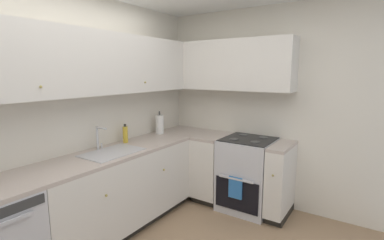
# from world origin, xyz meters

# --- Properties ---
(wall_back) EXTENTS (4.04, 0.05, 2.53)m
(wall_back) POSITION_xyz_m (0.00, 1.47, 1.27)
(wall_back) COLOR silver
(wall_back) RESTS_ON ground_plane
(wall_right) EXTENTS (0.05, 2.98, 2.53)m
(wall_right) POSITION_xyz_m (2.00, 0.00, 1.27)
(wall_right) COLOR silver
(wall_right) RESTS_ON ground_plane
(lower_cabinets_back) EXTENTS (1.87, 0.62, 0.87)m
(lower_cabinets_back) POSITION_xyz_m (0.44, 1.14, 0.44)
(lower_cabinets_back) COLOR silver
(lower_cabinets_back) RESTS_ON ground_plane
(countertop_back) EXTENTS (3.08, 0.60, 0.03)m
(countertop_back) POSITION_xyz_m (0.43, 1.14, 0.88)
(countertop_back) COLOR #B7A89E
(countertop_back) RESTS_ON lower_cabinets_back
(lower_cabinets_right) EXTENTS (0.62, 1.21, 0.87)m
(lower_cabinets_right) POSITION_xyz_m (1.67, 0.32, 0.44)
(lower_cabinets_right) COLOR silver
(lower_cabinets_right) RESTS_ON ground_plane
(countertop_right) EXTENTS (0.60, 1.21, 0.03)m
(countertop_right) POSITION_xyz_m (1.67, 0.32, 0.88)
(countertop_right) COLOR #B7A89E
(countertop_right) RESTS_ON lower_cabinets_right
(oven_range) EXTENTS (0.68, 0.62, 1.05)m
(oven_range) POSITION_xyz_m (1.69, 0.15, 0.46)
(oven_range) COLOR silver
(oven_range) RESTS_ON ground_plane
(upper_cabinets_back) EXTENTS (2.76, 0.34, 0.63)m
(upper_cabinets_back) POSITION_xyz_m (0.27, 1.28, 1.82)
(upper_cabinets_back) COLOR silver
(upper_cabinets_right) EXTENTS (0.32, 1.76, 0.63)m
(upper_cabinets_right) POSITION_xyz_m (1.81, 0.56, 1.82)
(upper_cabinets_right) COLOR silver
(sink) EXTENTS (0.61, 0.40, 0.10)m
(sink) POSITION_xyz_m (0.35, 1.11, 0.86)
(sink) COLOR #B7B7BC
(sink) RESTS_ON countertop_back
(faucet) EXTENTS (0.07, 0.16, 0.25)m
(faucet) POSITION_xyz_m (0.36, 1.32, 1.05)
(faucet) COLOR silver
(faucet) RESTS_ON countertop_back
(soap_bottle) EXTENTS (0.06, 0.06, 0.22)m
(soap_bottle) POSITION_xyz_m (0.74, 1.32, 1.00)
(soap_bottle) COLOR gold
(soap_bottle) RESTS_ON countertop_back
(paper_towel_roll) EXTENTS (0.11, 0.11, 0.31)m
(paper_towel_roll) POSITION_xyz_m (1.34, 1.30, 1.03)
(paper_towel_roll) COLOR white
(paper_towel_roll) RESTS_ON countertop_back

